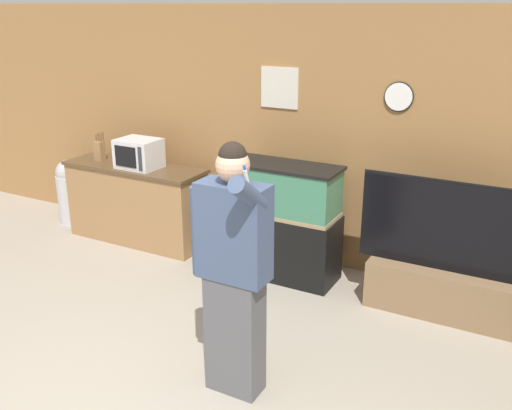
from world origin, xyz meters
The scene contains 8 objects.
wall_back_paneled centered at (0.00, 3.08, 1.30)m, with size 10.00×0.08×2.60m.
counter_island centered at (-1.78, 2.60, 0.45)m, with size 1.67×0.55×0.89m.
microwave centered at (-1.66, 2.57, 1.05)m, with size 0.45×0.36×0.32m.
knife_block centered at (-2.27, 2.60, 1.02)m, with size 0.11×0.09×0.33m.
aquarium_on_stand centered at (0.07, 2.58, 0.58)m, with size 1.14×0.46×1.16m.
tv_on_stand centered at (1.66, 2.56, 0.36)m, with size 1.55×0.40×1.22m.
person_standing centered at (0.58, 0.79, 0.94)m, with size 0.57×0.43×1.80m.
trash_bin centered at (-2.88, 2.67, 0.41)m, with size 0.33×0.33×0.80m.
Camera 1 is at (2.36, -2.13, 2.59)m, focal length 40.00 mm.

